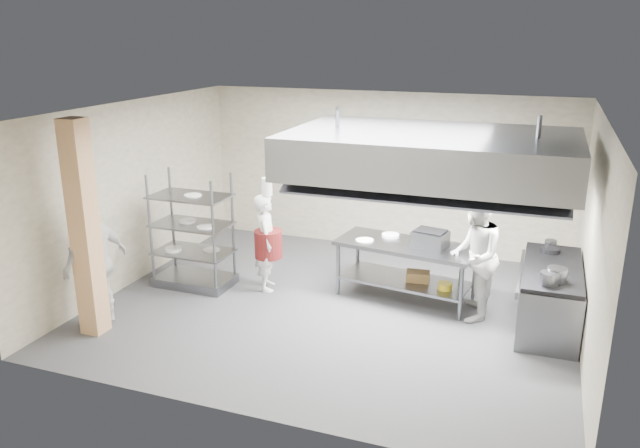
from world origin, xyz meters
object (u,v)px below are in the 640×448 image
(stockpot, at_px, (557,274))
(pass_rack, at_px, (192,231))
(chef_head, at_px, (267,242))
(griddle, at_px, (430,239))
(island, at_px, (405,271))
(chef_plating, at_px, (96,262))
(chef_line, at_px, (474,256))
(cooking_range, at_px, (550,298))

(stockpot, bearing_deg, pass_rack, 178.83)
(chef_head, bearing_deg, griddle, -104.81)
(island, xyz_separation_m, chef_plating, (-3.94, -2.36, 0.48))
(chef_line, distance_m, chef_plating, 5.39)
(pass_rack, relative_size, chef_plating, 1.01)
(island, relative_size, chef_head, 1.35)
(island, height_order, chef_line, chef_line)
(chef_line, bearing_deg, chef_plating, -72.80)
(chef_head, xyz_separation_m, griddle, (2.56, 0.37, 0.23))
(cooking_range, distance_m, griddle, 1.89)
(island, bearing_deg, stockpot, -11.06)
(chef_head, bearing_deg, chef_line, -111.76)
(pass_rack, relative_size, chef_line, 0.99)
(pass_rack, bearing_deg, island, 11.06)
(chef_head, height_order, chef_plating, chef_plating)
(cooking_range, distance_m, chef_head, 4.36)
(griddle, relative_size, stockpot, 1.92)
(chef_plating, distance_m, griddle, 4.89)
(chef_head, xyz_separation_m, stockpot, (4.38, -0.38, 0.19))
(chef_line, relative_size, stockpot, 7.33)
(cooking_range, bearing_deg, chef_line, -174.16)
(chef_head, distance_m, chef_line, 3.26)
(island, xyz_separation_m, stockpot, (2.18, -0.77, 0.54))
(island, relative_size, cooking_range, 1.08)
(chef_line, xyz_separation_m, griddle, (-0.70, 0.30, 0.08))
(cooking_range, bearing_deg, chef_head, -177.67)
(chef_plating, relative_size, griddle, 3.72)
(chef_line, bearing_deg, cooking_range, 90.90)
(pass_rack, bearing_deg, chef_head, 12.42)
(island, bearing_deg, cooking_range, 2.62)
(chef_plating, xyz_separation_m, griddle, (4.30, 2.33, 0.10))
(cooking_range, relative_size, griddle, 4.00)
(island, distance_m, pass_rack, 3.50)
(cooking_range, height_order, chef_head, chef_head)
(chef_head, bearing_deg, island, -102.83)
(pass_rack, relative_size, stockpot, 7.25)
(chef_plating, height_order, stockpot, chef_plating)
(island, height_order, pass_rack, pass_rack)
(pass_rack, xyz_separation_m, chef_head, (1.21, 0.26, -0.14))
(chef_head, height_order, chef_line, chef_line)
(chef_head, distance_m, stockpot, 4.40)
(cooking_range, height_order, chef_plating, chef_plating)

